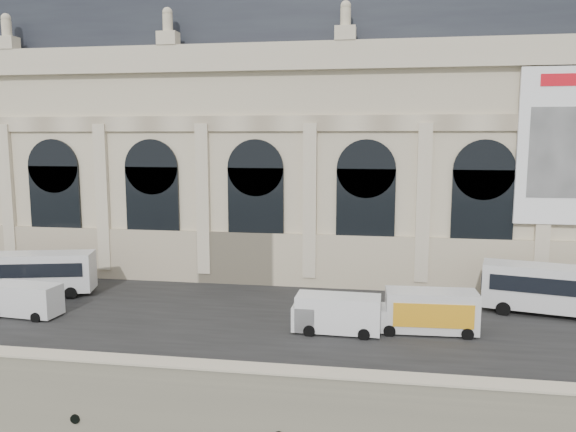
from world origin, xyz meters
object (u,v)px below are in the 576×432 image
Objects in this scene: van_c at (333,314)px; box_truck at (425,312)px; bus_left at (17,272)px; van_b at (21,300)px; bus_right at (574,290)px.

box_truck is at bearing 9.25° from van_c.
box_truck reaches higher than van_c.
bus_left is 2.13× the size of van_c.
van_b is (3.66, -4.92, -0.82)m from bus_left.
bus_right is 2.28× the size of van_b.
bus_right is 12.60m from box_truck.
bus_left is at bearing 173.71° from box_truck.
van_c is (24.17, 0.10, 0.08)m from van_b.
bus_left is 28.25m from van_c.
bus_right reaches higher than box_truck.
bus_left is at bearing 126.65° from van_b.
van_b is 0.96× the size of van_c.
box_truck is at bearing 2.14° from van_b.
van_b is 0.78× the size of box_truck.
bus_right is 42.57m from van_b.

